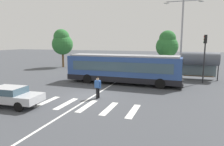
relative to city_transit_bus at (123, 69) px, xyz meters
name	(u,v)px	position (x,y,z in m)	size (l,w,h in m)	color
ground_plane	(88,96)	(-1.28, -5.88, -1.59)	(160.00, 160.00, 0.00)	#424449
city_transit_bus	(123,69)	(0.00, 0.00, 0.00)	(12.17, 2.76, 3.06)	black
pedestrian_crossing_street	(98,86)	(-0.31, -6.17, -0.62)	(0.58, 0.43, 1.72)	black
foreground_sedan	(9,95)	(-5.40, -9.90, -0.82)	(4.61, 2.12, 1.35)	black
parked_car_red	(112,66)	(-4.21, 8.84, -0.82)	(2.15, 4.62, 1.35)	black
parked_car_silver	(132,66)	(-1.26, 9.35, -0.82)	(2.19, 4.64, 1.35)	black
parked_car_charcoal	(148,67)	(1.28, 9.25, -0.82)	(2.03, 4.58, 1.35)	black
parked_car_champagne	(168,68)	(4.10, 9.25, -0.82)	(2.25, 4.65, 1.35)	black
traffic_light_far_corner	(205,51)	(8.12, 3.11, 1.84)	(0.33, 0.32, 5.15)	#28282B
bus_stop_shelter	(199,59)	(7.79, 4.91, 0.83)	(4.19, 1.54, 3.25)	#28282B
twin_arm_street_lamp	(182,32)	(5.71, 4.22, 3.96)	(4.27, 0.32, 9.06)	#939399
background_tree_left	(62,42)	(-13.78, 10.17, 2.73)	(3.58, 3.58, 6.56)	brown
background_tree_right	(167,44)	(3.62, 12.27, 2.41)	(3.43, 3.43, 6.15)	brown
crosswalk_painted_stripes	(87,106)	(-0.29, -8.20, -1.58)	(7.06, 2.80, 0.01)	silver
lane_center_line	(101,91)	(-0.94, -3.88, -1.59)	(0.16, 24.00, 0.01)	silver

